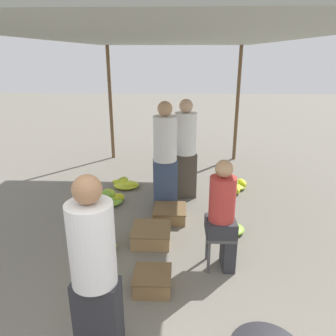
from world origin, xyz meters
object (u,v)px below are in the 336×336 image
at_px(vendor_seated, 223,213).
at_px(banana_pile_right_0, 234,184).
at_px(shopper_walking_far, 185,148).
at_px(shopper_walking_mid, 165,155).
at_px(banana_pile_left_0, 100,243).
at_px(banana_pile_right_1, 227,228).
at_px(stool, 220,240).
at_px(vendor_foreground, 94,272).
at_px(banana_pile_left_2, 110,199).
at_px(crate_mid, 152,281).
at_px(banana_pile_left_1, 125,184).
at_px(crate_near, 170,213).
at_px(crate_far, 151,235).

height_order(vendor_seated, banana_pile_right_0, vendor_seated).
bearing_deg(shopper_walking_far, shopper_walking_mid, -128.03).
height_order(banana_pile_left_0, banana_pile_right_1, banana_pile_left_0).
distance_m(stool, shopper_walking_far, 2.14).
distance_m(stool, banana_pile_right_1, 0.87).
xyz_separation_m(vendor_foreground, banana_pile_left_0, (-0.38, 1.59, -0.76)).
relative_size(vendor_foreground, banana_pile_right_1, 3.19).
bearing_deg(shopper_walking_mid, vendor_foreground, -98.00).
bearing_deg(banana_pile_right_1, shopper_walking_mid, 138.88).
height_order(banana_pile_left_2, crate_mid, banana_pile_left_2).
bearing_deg(vendor_foreground, banana_pile_left_0, 103.43).
distance_m(banana_pile_left_0, banana_pile_left_1, 2.12).
height_order(crate_near, shopper_walking_far, shopper_walking_far).
relative_size(banana_pile_left_1, shopper_walking_mid, 0.31).
distance_m(banana_pile_left_2, crate_near, 1.14).
bearing_deg(banana_pile_right_1, banana_pile_left_2, 155.42).
bearing_deg(crate_near, vendor_seated, -60.88).
bearing_deg(vendor_foreground, shopper_walking_far, 77.52).
distance_m(stool, crate_far, 1.03).
distance_m(vendor_foreground, banana_pile_right_0, 4.17).
height_order(banana_pile_left_0, banana_pile_left_1, banana_pile_left_0).
bearing_deg(stool, shopper_walking_far, 100.97).
height_order(vendor_foreground, shopper_walking_far, shopper_walking_far).
xyz_separation_m(banana_pile_left_2, banana_pile_right_0, (2.21, 0.78, -0.01)).
distance_m(stool, banana_pile_left_1, 2.88).
bearing_deg(crate_near, vendor_foreground, -101.42).
xyz_separation_m(stool, crate_near, (-0.63, 1.17, -0.27)).
xyz_separation_m(stool, banana_pile_right_1, (0.21, 0.80, -0.29)).
height_order(vendor_seated, shopper_walking_mid, shopper_walking_mid).
bearing_deg(banana_pile_left_2, shopper_walking_far, 16.35).
distance_m(banana_pile_left_1, shopper_walking_mid, 1.42).
height_order(banana_pile_right_1, shopper_walking_mid, shopper_walking_mid).
bearing_deg(shopper_walking_mid, banana_pile_left_0, -120.96).
distance_m(vendor_seated, shopper_walking_far, 2.08).
bearing_deg(crate_near, crate_mid, -94.78).
relative_size(stool, banana_pile_left_0, 0.98).
relative_size(vendor_foreground, crate_near, 3.29).
distance_m(stool, crate_near, 1.36).
relative_size(vendor_seated, crate_near, 2.69).
height_order(vendor_foreground, crate_mid, vendor_foreground).
xyz_separation_m(banana_pile_left_1, shopper_walking_far, (1.13, -0.39, 0.84)).
relative_size(banana_pile_left_0, banana_pile_right_0, 0.69).
xyz_separation_m(banana_pile_left_2, shopper_walking_far, (1.27, 0.37, 0.81)).
xyz_separation_m(vendor_seated, banana_pile_right_0, (0.53, 2.44, -0.63)).
bearing_deg(crate_near, crate_far, -109.23).
height_order(banana_pile_left_0, crate_far, banana_pile_left_0).
relative_size(vendor_foreground, crate_mid, 4.03).
height_order(stool, banana_pile_left_2, stool).
distance_m(vendor_foreground, vendor_seated, 1.74).
relative_size(vendor_foreground, shopper_walking_far, 0.95).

